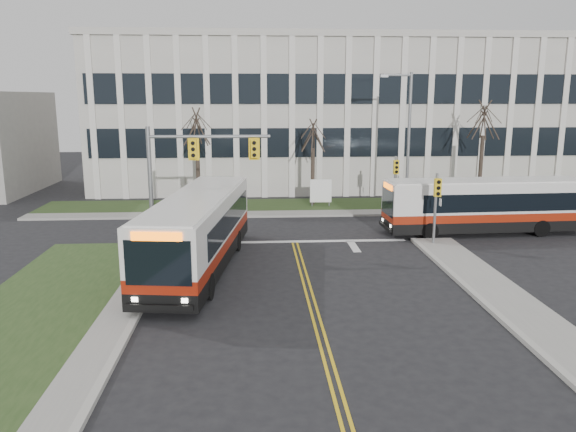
% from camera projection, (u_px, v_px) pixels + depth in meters
% --- Properties ---
extents(ground, '(120.00, 120.00, 0.00)m').
position_uv_depth(ground, '(309.00, 294.00, 22.10)').
color(ground, black).
rests_on(ground, ground).
extents(sidewalk_west, '(1.20, 26.00, 0.14)m').
position_uv_depth(sidewalk_west, '(93.00, 354.00, 16.79)').
color(sidewalk_west, '#9E9B93').
rests_on(sidewalk_west, ground).
extents(sidewalk_east, '(2.00, 26.00, 0.14)m').
position_uv_depth(sidewalk_east, '(562.00, 342.00, 17.64)').
color(sidewalk_east, '#9E9B93').
rests_on(sidewalk_east, ground).
extents(sidewalk_cross, '(44.00, 1.60, 0.14)m').
position_uv_depth(sidewalk_cross, '(362.00, 213.00, 37.22)').
color(sidewalk_cross, '#9E9B93').
rests_on(sidewalk_cross, ground).
extents(building_lawn, '(44.00, 5.00, 0.12)m').
position_uv_depth(building_lawn, '(355.00, 205.00, 39.95)').
color(building_lawn, '#2A411B').
rests_on(building_lawn, ground).
extents(office_building, '(40.00, 16.00, 12.00)m').
position_uv_depth(office_building, '(333.00, 115.00, 50.43)').
color(office_building, beige).
rests_on(office_building, ground).
extents(mast_arm_signal, '(6.11, 0.38, 6.20)m').
position_uv_depth(mast_arm_signal, '(184.00, 166.00, 27.88)').
color(mast_arm_signal, slate).
rests_on(mast_arm_signal, ground).
extents(signal_pole_near, '(0.34, 0.39, 3.80)m').
position_uv_depth(signal_pole_near, '(436.00, 199.00, 28.74)').
color(signal_pole_near, slate).
rests_on(signal_pole_near, ground).
extents(signal_pole_far, '(0.34, 0.39, 3.80)m').
position_uv_depth(signal_pole_far, '(395.00, 176.00, 37.04)').
color(signal_pole_far, slate).
rests_on(signal_pole_far, ground).
extents(streetlight, '(2.15, 0.25, 9.20)m').
position_uv_depth(streetlight, '(406.00, 134.00, 37.31)').
color(streetlight, slate).
rests_on(streetlight, ground).
extents(directory_sign, '(1.50, 0.12, 2.00)m').
position_uv_depth(directory_sign, '(321.00, 191.00, 39.09)').
color(directory_sign, slate).
rests_on(directory_sign, ground).
extents(tree_left, '(1.80, 1.80, 7.70)m').
position_uv_depth(tree_left, '(197.00, 128.00, 38.17)').
color(tree_left, '#42352B').
rests_on(tree_left, ground).
extents(tree_mid, '(1.80, 1.80, 6.82)m').
position_uv_depth(tree_mid, '(313.00, 137.00, 38.97)').
color(tree_mid, '#42352B').
rests_on(tree_mid, ground).
extents(tree_right, '(1.80, 1.80, 8.25)m').
position_uv_depth(tree_right, '(484.00, 122.00, 39.27)').
color(tree_right, '#42352B').
rests_on(tree_right, ground).
extents(bus_main, '(4.20, 12.58, 3.29)m').
position_uv_depth(bus_main, '(199.00, 233.00, 25.09)').
color(bus_main, silver).
rests_on(bus_main, ground).
extents(bus_cross, '(11.39, 2.94, 3.01)m').
position_uv_depth(bus_cross, '(485.00, 207.00, 31.70)').
color(bus_cross, silver).
rests_on(bus_cross, ground).
extents(newspaper_box_blue, '(0.61, 0.58, 0.95)m').
position_uv_depth(newspaper_box_blue, '(142.00, 274.00, 23.10)').
color(newspaper_box_blue, navy).
rests_on(newspaper_box_blue, ground).
extents(newspaper_box_red, '(0.59, 0.55, 0.95)m').
position_uv_depth(newspaper_box_red, '(137.00, 282.00, 22.14)').
color(newspaper_box_red, '#A62E15').
rests_on(newspaper_box_red, ground).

